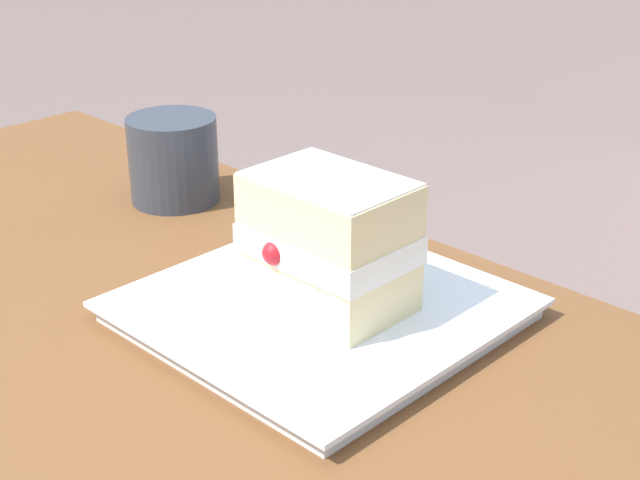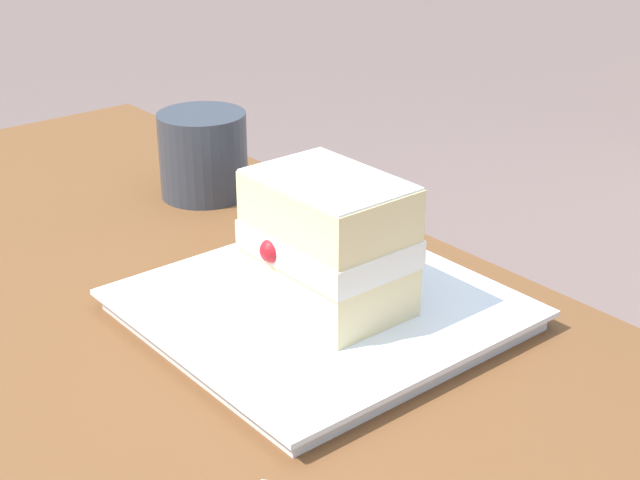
# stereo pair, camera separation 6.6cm
# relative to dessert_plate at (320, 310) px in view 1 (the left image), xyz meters

# --- Properties ---
(dessert_plate) EXTENTS (0.25, 0.25, 0.02)m
(dessert_plate) POSITION_rel_dessert_plate_xyz_m (0.00, 0.00, 0.00)
(dessert_plate) COLOR white
(dessert_plate) RESTS_ON patio_table
(cake_slice) EXTENTS (0.11, 0.09, 0.10)m
(cake_slice) POSITION_rel_dessert_plate_xyz_m (-0.01, -0.00, 0.06)
(cake_slice) COLOR beige
(cake_slice) RESTS_ON dessert_plate
(coffee_cup) EXTENTS (0.09, 0.09, 0.08)m
(coffee_cup) POSITION_rel_dessert_plate_xyz_m (0.27, -0.07, 0.03)
(coffee_cup) COLOR #333842
(coffee_cup) RESTS_ON patio_table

